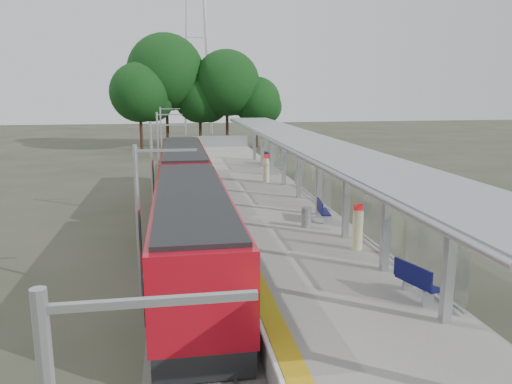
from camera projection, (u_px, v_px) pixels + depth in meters
trackbed at (185, 209)px, 29.97m from camera, size 3.00×70.00×0.24m
platform at (259, 200)px, 30.62m from camera, size 6.00×50.00×1.00m
tactile_strip at (217, 193)px, 30.11m from camera, size 0.60×50.00×0.02m
end_fence at (220, 141)px, 54.50m from camera, size 6.00×0.10×1.20m
train at (187, 194)px, 24.82m from camera, size 2.74×27.60×3.62m
canopy at (301, 146)px, 26.44m from camera, size 3.27×38.00×3.66m
pylon at (196, 12)px, 77.94m from camera, size 8.00×4.00×38.00m
tree_cluster at (190, 84)px, 60.25m from camera, size 20.44×10.66×13.84m
catenary_masts at (154, 166)px, 28.17m from camera, size 2.08×48.16×5.40m
bench_near at (416, 280)px, 14.91m from camera, size 0.90×1.62×1.06m
bench_mid at (322, 210)px, 23.65m from camera, size 0.64×1.54×1.02m
bench_far at (267, 158)px, 41.61m from camera, size 0.69×1.60×1.06m
info_pillar_near at (358, 230)px, 19.38m from camera, size 0.41×0.41×1.83m
info_pillar_far at (266, 170)px, 33.62m from camera, size 0.43×0.43×1.89m
litter_bin at (306, 217)px, 22.58m from camera, size 0.57×0.57×0.93m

